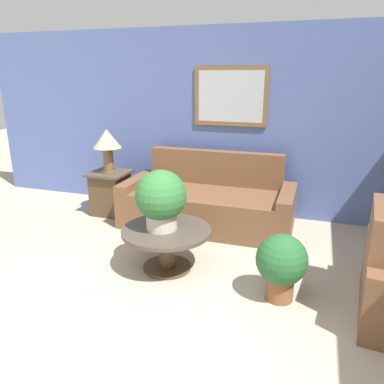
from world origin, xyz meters
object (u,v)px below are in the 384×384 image
object	(u,v)px
table_lamp	(107,142)
coffee_table	(167,240)
side_table	(111,192)
potted_plant_floor	(281,263)
potted_plant_on_table	(161,198)
couch_main	(208,203)

from	to	relation	value
table_lamp	coffee_table	bearing A→B (deg)	-42.31
side_table	potted_plant_floor	distance (m)	2.98
potted_plant_on_table	side_table	bearing A→B (deg)	136.52
couch_main	table_lamp	world-z (taller)	table_lamp
potted_plant_on_table	table_lamp	bearing A→B (deg)	136.52
coffee_table	table_lamp	bearing A→B (deg)	137.69
side_table	couch_main	bearing A→B (deg)	1.09
coffee_table	side_table	xyz separation A→B (m)	(-1.41, 1.28, -0.01)
potted_plant_floor	side_table	bearing A→B (deg)	150.27
potted_plant_on_table	potted_plant_floor	distance (m)	1.31
side_table	coffee_table	bearing A→B (deg)	-42.31
side_table	potted_plant_on_table	xyz separation A→B (m)	(1.36, -1.29, 0.46)
potted_plant_on_table	potted_plant_floor	world-z (taller)	potted_plant_on_table
coffee_table	table_lamp	distance (m)	2.04
side_table	table_lamp	size ratio (longest dim) A/B	1.02
coffee_table	side_table	world-z (taller)	side_table
couch_main	potted_plant_floor	bearing A→B (deg)	-53.45
coffee_table	potted_plant_on_table	world-z (taller)	potted_plant_on_table
coffee_table	potted_plant_floor	xyz separation A→B (m)	(1.18, -0.20, 0.03)
couch_main	potted_plant_floor	distance (m)	1.88
couch_main	side_table	distance (m)	1.47
coffee_table	potted_plant_on_table	xyz separation A→B (m)	(-0.05, -0.01, 0.45)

